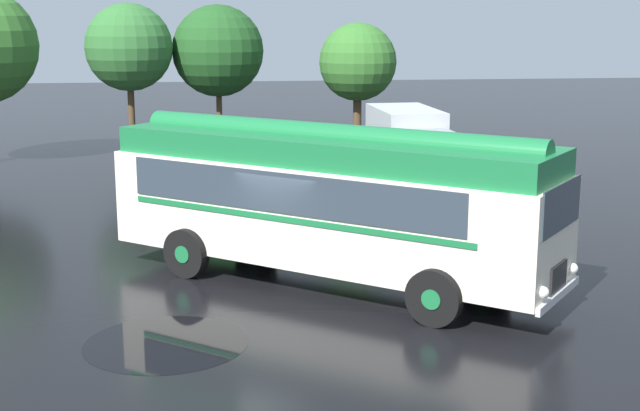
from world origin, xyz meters
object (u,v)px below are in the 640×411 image
object	(u,v)px
car_mid_left	(247,158)
car_mid_right	(325,159)
car_near_left	(172,161)
box_van	(410,143)
vintage_bus	(329,198)

from	to	relation	value
car_mid_left	car_mid_right	world-z (taller)	same
car_mid_left	car_mid_right	distance (m)	2.71
car_mid_right	car_near_left	bearing A→B (deg)	178.76
car_mid_left	box_van	xyz separation A→B (m)	(5.60, -0.58, 0.52)
vintage_bus	car_mid_left	xyz separation A→B (m)	(-1.24, 12.04, -1.05)
vintage_bus	car_mid_right	distance (m)	11.76
car_mid_left	box_van	world-z (taller)	box_van
box_van	car_mid_right	bearing A→B (deg)	176.80
car_near_left	box_van	world-z (taller)	box_van
vintage_bus	car_near_left	world-z (taller)	vintage_bus
vintage_bus	box_van	world-z (taller)	vintage_bus
vintage_bus	car_mid_left	distance (m)	12.15
car_near_left	car_mid_left	xyz separation A→B (m)	(2.56, 0.30, 0.00)
car_near_left	car_mid_left	size ratio (longest dim) A/B	1.00
vintage_bus	car_near_left	size ratio (longest dim) A/B	2.14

